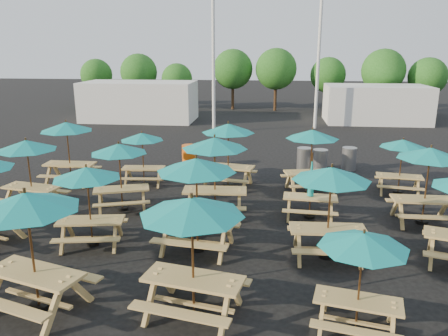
# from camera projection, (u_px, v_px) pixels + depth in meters

# --- Properties ---
(ground) EXTENTS (120.00, 120.00, 0.00)m
(ground) POSITION_uv_depth(u_px,v_px,m) (219.00, 213.00, 14.14)
(ground) COLOR black
(ground) RESTS_ON ground
(picnic_unit_2) EXTENTS (2.20, 2.20, 2.35)m
(picnic_unit_2) POSITION_uv_depth(u_px,v_px,m) (27.00, 150.00, 13.96)
(picnic_unit_2) COLOR #A58249
(picnic_unit_2) RESTS_ON ground
(picnic_unit_3) EXTENTS (2.01, 2.01, 2.46)m
(picnic_unit_3) POSITION_uv_depth(u_px,v_px,m) (67.00, 131.00, 16.68)
(picnic_unit_3) COLOR #A58249
(picnic_unit_3) RESTS_ON ground
(picnic_unit_4) EXTENTS (2.55, 2.55, 2.54)m
(picnic_unit_4) POSITION_uv_depth(u_px,v_px,m) (27.00, 210.00, 8.37)
(picnic_unit_4) COLOR #A58249
(picnic_unit_4) RESTS_ON ground
(picnic_unit_5) EXTENTS (2.05, 2.05, 2.21)m
(picnic_unit_5) POSITION_uv_depth(u_px,v_px,m) (87.00, 178.00, 11.35)
(picnic_unit_5) COLOR #A58249
(picnic_unit_5) RESTS_ON ground
(picnic_unit_6) EXTENTS (2.29, 2.29, 2.25)m
(picnic_unit_6) POSITION_uv_depth(u_px,v_px,m) (119.00, 153.00, 13.91)
(picnic_unit_6) COLOR #A58249
(picnic_unit_6) RESTS_ON ground
(picnic_unit_7) EXTENTS (1.79, 1.79, 2.07)m
(picnic_unit_7) POSITION_uv_depth(u_px,v_px,m) (142.00, 140.00, 16.64)
(picnic_unit_7) COLOR #A58249
(picnic_unit_7) RESTS_ON ground
(picnic_unit_8) EXTENTS (2.39, 2.39, 2.51)m
(picnic_unit_8) POSITION_uv_depth(u_px,v_px,m) (192.00, 215.00, 8.18)
(picnic_unit_8) COLOR #A58249
(picnic_unit_8) RESTS_ON ground
(picnic_unit_9) EXTENTS (2.30, 2.30, 2.53)m
(picnic_unit_9) POSITION_uv_depth(u_px,v_px,m) (196.00, 172.00, 10.98)
(picnic_unit_9) COLOR #A58249
(picnic_unit_9) RESTS_ON ground
(picnic_unit_10) EXTENTS (2.17, 2.17, 2.55)m
(picnic_unit_10) POSITION_uv_depth(u_px,v_px,m) (215.00, 149.00, 13.42)
(picnic_unit_10) COLOR #A58249
(picnic_unit_10) RESTS_ON ground
(picnic_unit_11) EXTENTS (2.33, 2.33, 2.47)m
(picnic_unit_11) POSITION_uv_depth(u_px,v_px,m) (228.00, 133.00, 16.27)
(picnic_unit_11) COLOR #A58249
(picnic_unit_11) RESTS_ON ground
(picnic_unit_12) EXTENTS (1.93, 1.93, 2.03)m
(picnic_unit_12) POSITION_uv_depth(u_px,v_px,m) (363.00, 247.00, 7.78)
(picnic_unit_12) COLOR #A58249
(picnic_unit_12) RESTS_ON ground
(picnic_unit_13) EXTENTS (2.01, 2.01, 2.41)m
(picnic_unit_13) POSITION_uv_depth(u_px,v_px,m) (331.00, 180.00, 10.62)
(picnic_unit_13) COLOR #A58249
(picnic_unit_13) RESTS_ON ground
(picnic_unit_14) EXTENTS (1.76, 1.56, 2.11)m
(picnic_unit_14) POSITION_uv_depth(u_px,v_px,m) (311.00, 191.00, 13.52)
(picnic_unit_14) COLOR #A58249
(picnic_unit_14) RESTS_ON ground
(picnic_unit_15) EXTENTS (2.27, 2.27, 2.37)m
(picnic_unit_15) POSITION_uv_depth(u_px,v_px,m) (312.00, 139.00, 15.63)
(picnic_unit_15) COLOR #A58249
(picnic_unit_15) RESTS_ON ground
(picnic_unit_18) EXTENTS (1.92, 1.92, 2.39)m
(picnic_unit_18) POSITION_uv_depth(u_px,v_px,m) (430.00, 159.00, 12.77)
(picnic_unit_18) COLOR #A58249
(picnic_unit_18) RESTS_ON ground
(picnic_unit_19) EXTENTS (1.86, 1.86, 2.04)m
(picnic_unit_19) POSITION_uv_depth(u_px,v_px,m) (403.00, 147.00, 15.59)
(picnic_unit_19) COLOR #A58249
(picnic_unit_19) RESTS_ON ground
(waste_bin_0) EXTENTS (0.62, 0.62, 1.00)m
(waste_bin_0) POSITION_uv_depth(u_px,v_px,m) (189.00, 156.00, 19.48)
(waste_bin_0) COLOR #DA580C
(waste_bin_0) RESTS_ON ground
(waste_bin_1) EXTENTS (0.62, 0.62, 1.00)m
(waste_bin_1) POSITION_uv_depth(u_px,v_px,m) (304.00, 159.00, 18.93)
(waste_bin_1) COLOR gray
(waste_bin_1) RESTS_ON ground
(waste_bin_2) EXTENTS (0.62, 0.62, 1.00)m
(waste_bin_2) POSITION_uv_depth(u_px,v_px,m) (320.00, 161.00, 18.60)
(waste_bin_2) COLOR gray
(waste_bin_2) RESTS_ON ground
(waste_bin_3) EXTENTS (0.62, 0.62, 1.00)m
(waste_bin_3) POSITION_uv_depth(u_px,v_px,m) (349.00, 159.00, 18.97)
(waste_bin_3) COLOR gray
(waste_bin_3) RESTS_ON ground
(mast_0) EXTENTS (0.20, 0.20, 12.00)m
(mast_0) POSITION_uv_depth(u_px,v_px,m) (213.00, 33.00, 26.17)
(mast_0) COLOR silver
(mast_0) RESTS_ON ground
(mast_1) EXTENTS (0.20, 0.20, 12.00)m
(mast_1) POSITION_uv_depth(u_px,v_px,m) (320.00, 34.00, 27.41)
(mast_1) COLOR silver
(mast_1) RESTS_ON ground
(event_tent_0) EXTENTS (8.00, 4.00, 2.80)m
(event_tent_0) POSITION_uv_depth(u_px,v_px,m) (139.00, 101.00, 31.85)
(event_tent_0) COLOR silver
(event_tent_0) RESTS_ON ground
(event_tent_1) EXTENTS (7.00, 4.00, 2.60)m
(event_tent_1) POSITION_uv_depth(u_px,v_px,m) (376.00, 104.00, 31.07)
(event_tent_1) COLOR silver
(event_tent_1) RESTS_ON ground
(tree_0) EXTENTS (2.80, 2.80, 4.24)m
(tree_0) POSITION_uv_depth(u_px,v_px,m) (96.00, 75.00, 39.04)
(tree_0) COLOR #382314
(tree_0) RESTS_ON ground
(tree_1) EXTENTS (3.11, 3.11, 4.72)m
(tree_1) POSITION_uv_depth(u_px,v_px,m) (139.00, 72.00, 37.22)
(tree_1) COLOR #382314
(tree_1) RESTS_ON ground
(tree_2) EXTENTS (2.59, 2.59, 3.93)m
(tree_2) POSITION_uv_depth(u_px,v_px,m) (177.00, 79.00, 36.77)
(tree_2) COLOR #382314
(tree_2) RESTS_ON ground
(tree_3) EXTENTS (3.36, 3.36, 5.09)m
(tree_3) POSITION_uv_depth(u_px,v_px,m) (233.00, 69.00, 37.10)
(tree_3) COLOR #382314
(tree_3) RESTS_ON ground
(tree_4) EXTENTS (3.41, 3.41, 5.17)m
(tree_4) POSITION_uv_depth(u_px,v_px,m) (276.00, 69.00, 36.27)
(tree_4) COLOR #382314
(tree_4) RESTS_ON ground
(tree_5) EXTENTS (2.94, 2.94, 4.45)m
(tree_5) POSITION_uv_depth(u_px,v_px,m) (328.00, 75.00, 36.35)
(tree_5) COLOR #382314
(tree_5) RESTS_ON ground
(tree_6) EXTENTS (3.38, 3.38, 5.13)m
(tree_6) POSITION_uv_depth(u_px,v_px,m) (383.00, 71.00, 34.11)
(tree_6) COLOR #382314
(tree_6) RESTS_ON ground
(tree_7) EXTENTS (2.95, 2.95, 4.48)m
(tree_7) POSITION_uv_depth(u_px,v_px,m) (428.00, 77.00, 33.90)
(tree_7) COLOR #382314
(tree_7) RESTS_ON ground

